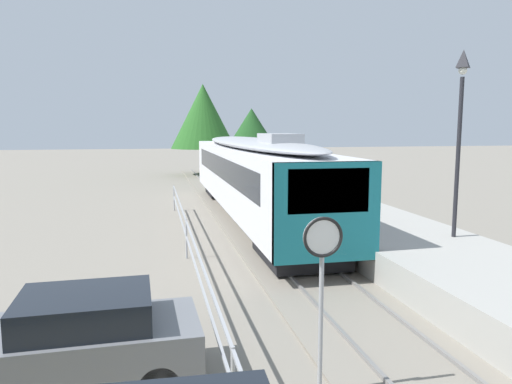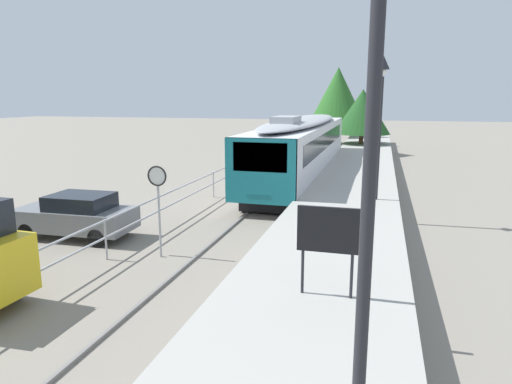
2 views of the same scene
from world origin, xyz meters
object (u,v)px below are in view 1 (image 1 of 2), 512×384
at_px(speed_limit_sign, 322,262).
at_px(platform_lamp_mid_platform, 461,108).
at_px(parked_hatchback_grey, 74,340).
at_px(commuter_train, 252,172).

bearing_deg(speed_limit_sign, platform_lamp_mid_platform, 43.32).
xyz_separation_m(speed_limit_sign, parked_hatchback_grey, (-3.69, 1.05, -1.33)).
height_order(commuter_train, platform_lamp_mid_platform, platform_lamp_mid_platform).
xyz_separation_m(commuter_train, platform_lamp_mid_platform, (4.34, -8.43, 2.48)).
xyz_separation_m(platform_lamp_mid_platform, speed_limit_sign, (-6.19, -5.84, -2.50)).
height_order(commuter_train, speed_limit_sign, commuter_train).
height_order(speed_limit_sign, parked_hatchback_grey, speed_limit_sign).
bearing_deg(commuter_train, platform_lamp_mid_platform, -62.77).
distance_m(commuter_train, parked_hatchback_grey, 14.39).
bearing_deg(commuter_train, speed_limit_sign, -97.42).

